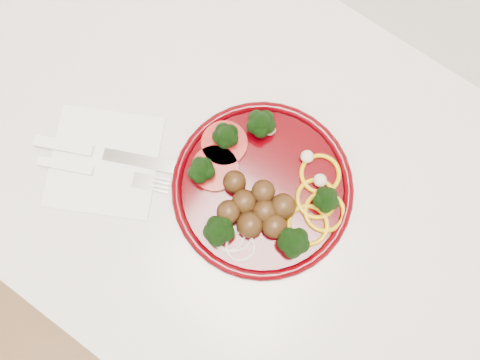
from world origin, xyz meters
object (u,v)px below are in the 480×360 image
Objects in this scene: plate at (261,190)px; fork at (81,169)px; napkin at (104,162)px; knife at (89,151)px.

plate is 0.25m from fork.
napkin is 0.03m from knife.
knife is (-0.22, -0.09, -0.01)m from plate.
napkin is at bearing -22.66° from knife.
knife is at bearing -157.70° from plate.
plate is at bearing 24.57° from napkin.
plate reaches higher than fork.
knife reaches higher than napkin.
fork is at bearing -122.10° from napkin.
knife is 1.13× the size of fork.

